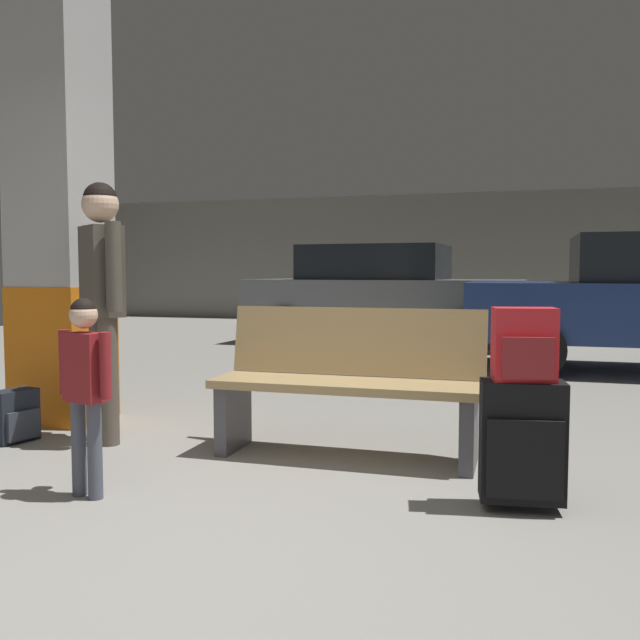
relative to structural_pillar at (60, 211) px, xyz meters
name	(u,v)px	position (x,y,z in m)	size (l,w,h in m)	color
ground_plane	(386,396)	(2.06, 1.90, -1.60)	(18.00, 18.00, 0.10)	gray
garage_back_wall	(465,258)	(2.06, 10.76, -0.15)	(18.00, 0.12, 2.80)	slate
structural_pillar	(60,211)	(0.00, 0.00, 0.00)	(0.57, 0.57, 3.12)	orange
bench	(348,383)	(2.27, -0.35, -1.11)	(1.60, 0.53, 0.89)	tan
suitcase	(522,442)	(3.28, -1.03, -1.23)	(0.40, 0.27, 0.60)	black
backpack_bright	(524,345)	(3.28, -1.03, -0.78)	(0.30, 0.23, 0.34)	red
child	(85,375)	(1.23, -1.46, -0.95)	(0.33, 0.22, 0.98)	#4C5160
adult	(102,283)	(0.67, -0.48, -0.51)	(0.47, 0.39, 1.68)	brown
backpack_dark_floor	(15,416)	(0.10, -0.65, -1.38)	(0.25, 0.31, 0.34)	#1E232D
parked_car_far	(382,291)	(1.21, 6.00, -0.74)	(4.18, 1.96, 1.51)	slate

